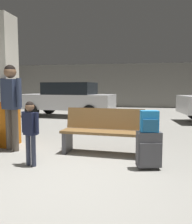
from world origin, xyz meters
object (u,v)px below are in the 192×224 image
Objects in this scene: bench at (103,131)px; backpack_bright at (149,122)px; suitcase at (149,149)px; parked_car_far at (68,99)px; structural_pillar at (2,82)px; child at (30,126)px; adult at (11,98)px.

bench is 4.81× the size of backpack_bright.
suitcase is at bearing -42.34° from bench.
parked_car_far is (-2.49, 5.76, 0.36)m from bench.
structural_pillar is at bearing 161.46° from suitcase.
bench reaches higher than suitcase.
structural_pillar is at bearing 135.04° from child.
adult is at bearing 133.44° from child.
structural_pillar reaches higher than suitcase.
structural_pillar is 4.75× the size of suitcase.
structural_pillar reaches higher than child.
structural_pillar is at bearing 138.33° from adult.
parked_car_far reaches higher than suitcase.
parked_car_far is (-1.43, 6.75, 0.14)m from child.
bench is at bearing 137.63° from backpack_bright.
parked_car_far is (-3.36, 6.56, 0.03)m from backpack_bright.
suitcase is at bearing -18.54° from structural_pillar.
bench is at bearing 42.87° from child.
backpack_bright is at bearing -62.90° from parked_car_far.
bench is 1.18m from suitcase.
backpack_bright is (0.87, -0.79, 0.33)m from bench.
bench is at bearing 137.66° from suitcase.
adult is 5.91m from parked_car_far.
backpack_bright reaches higher than bench.
adult reaches higher than backpack_bright.
backpack_bright is (-0.00, -0.00, 0.45)m from suitcase.
backpack_bright is at bearing -13.90° from adult.
suitcase is 1.78× the size of backpack_bright.
structural_pillar is 0.68× the size of parked_car_far.
backpack_bright is at bearing -127.05° from suitcase.
parked_car_far is at bearing 113.33° from bench.
backpack_bright is 0.31× the size of child.
parked_car_far reaches higher than child.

